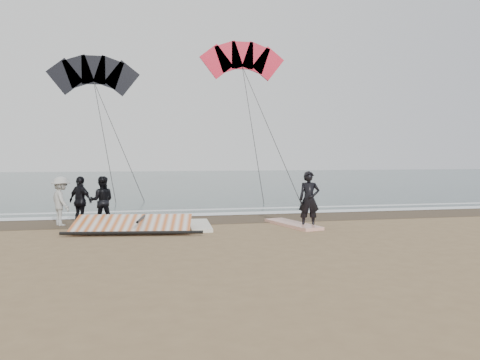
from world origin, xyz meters
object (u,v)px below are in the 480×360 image
object	(u,v)px
board_white	(293,224)
board_cream	(200,225)
man_main	(309,200)
sail_rig	(131,226)

from	to	relation	value
board_white	board_cream	distance (m)	3.27
man_main	sail_rig	xyz separation A→B (m)	(-5.98, 0.42, -0.78)
board_white	sail_rig	bearing A→B (deg)	166.47
board_white	sail_rig	world-z (taller)	sail_rig
board_white	board_cream	bearing A→B (deg)	157.79
sail_rig	man_main	bearing A→B (deg)	-4.05
man_main	board_white	distance (m)	1.15
man_main	board_cream	xyz separation A→B (m)	(-3.64, 0.98, -0.92)
man_main	sail_rig	world-z (taller)	man_main
board_cream	board_white	bearing A→B (deg)	-4.05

